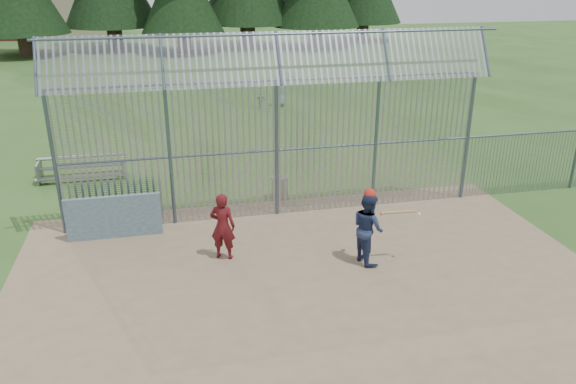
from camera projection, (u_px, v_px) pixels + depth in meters
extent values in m
plane|color=#2D511E|center=(306.00, 272.00, 13.61)|extent=(120.00, 120.00, 0.00)
cube|color=#756047|center=(311.00, 282.00, 13.15)|extent=(14.00, 10.00, 0.02)
cube|color=#38566B|center=(114.00, 217.00, 15.08)|extent=(2.50, 0.12, 1.20)
imported|color=navy|center=(368.00, 228.00, 13.75)|extent=(0.84, 0.99, 1.81)
imported|color=maroon|center=(223.00, 226.00, 13.92)|extent=(0.75, 0.63, 1.74)
imported|color=slate|center=(280.00, 91.00, 29.64)|extent=(0.79, 0.53, 1.56)
imported|color=slate|center=(261.00, 101.00, 29.12)|extent=(0.52, 0.27, 0.85)
sphere|color=red|center=(370.00, 194.00, 13.42)|extent=(0.29, 0.29, 0.29)
cylinder|color=#AA7F4C|center=(398.00, 212.00, 13.59)|extent=(0.85, 0.12, 0.07)
sphere|color=#AA7F4C|center=(382.00, 214.00, 13.51)|extent=(0.09, 0.09, 0.09)
sphere|color=white|center=(419.00, 214.00, 13.56)|extent=(0.09, 0.09, 0.09)
cylinder|color=gray|center=(280.00, 188.00, 17.77)|extent=(0.52, 0.52, 0.70)
cylinder|color=#9EA0A5|center=(279.00, 178.00, 17.64)|extent=(0.56, 0.56, 0.05)
sphere|color=#9EA0A5|center=(279.00, 176.00, 17.62)|extent=(0.10, 0.10, 0.10)
cube|color=gray|center=(82.00, 177.00, 19.21)|extent=(3.00, 0.25, 0.05)
cube|color=slate|center=(82.00, 167.00, 19.43)|extent=(3.00, 0.25, 0.05)
cube|color=slate|center=(82.00, 157.00, 19.66)|extent=(3.00, 0.25, 0.05)
cube|color=slate|center=(39.00, 172.00, 19.19)|extent=(0.06, 0.90, 0.70)
cube|color=gray|center=(124.00, 166.00, 19.75)|extent=(0.06, 0.90, 0.70)
cylinder|color=#47566B|center=(55.00, 165.00, 14.83)|extent=(0.10, 0.10, 4.00)
cylinder|color=#47566B|center=(170.00, 157.00, 15.44)|extent=(0.10, 0.10, 4.00)
cylinder|color=#47566B|center=(277.00, 150.00, 16.04)|extent=(0.10, 0.10, 4.00)
cylinder|color=#47566B|center=(376.00, 144.00, 16.64)|extent=(0.10, 0.10, 4.00)
cylinder|color=#47566B|center=(468.00, 138.00, 17.24)|extent=(0.10, 0.10, 4.00)
cylinder|color=#47566B|center=(276.00, 80.00, 15.29)|extent=(12.00, 0.07, 0.07)
cylinder|color=#47566B|center=(277.00, 150.00, 16.04)|extent=(12.00, 0.06, 0.06)
cube|color=gray|center=(277.00, 150.00, 16.04)|extent=(12.00, 0.02, 4.00)
cube|color=gray|center=(279.00, 58.00, 14.71)|extent=(12.00, 0.77, 1.31)
cylinder|color=#47566B|center=(464.00, 168.00, 17.61)|extent=(0.08, 0.08, 2.00)
cylinder|color=#47566B|center=(575.00, 160.00, 18.41)|extent=(0.08, 0.08, 2.00)
cube|color=gray|center=(575.00, 160.00, 18.41)|extent=(8.00, 0.02, 2.00)
cylinder|color=#332319|center=(24.00, 37.00, 46.49)|extent=(1.19, 1.19, 3.06)
cylinder|color=#332319|center=(114.00, 29.00, 50.55)|extent=(1.33, 1.33, 3.42)
cylinder|color=#332319|center=(184.00, 36.00, 48.22)|extent=(1.12, 1.12, 2.88)
cylinder|color=#332319|center=(248.00, 26.00, 52.01)|extent=(1.40, 1.40, 3.60)
cylinder|color=#332319|center=(316.00, 29.00, 51.47)|extent=(1.26, 1.26, 3.24)
cylinder|color=#332319|center=(363.00, 25.00, 56.33)|extent=(1.19, 1.19, 3.06)
cube|color=#B2A58C|center=(75.00, 5.00, 62.66)|extent=(8.00, 7.00, 6.00)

